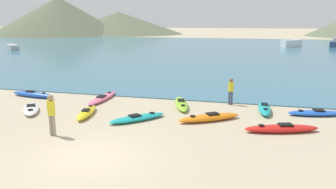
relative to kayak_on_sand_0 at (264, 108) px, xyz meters
The scene contains 18 objects.
ground_plane 9.80m from the kayak_on_sand_0, 128.31° to the right, with size 400.00×400.00×0.00m, color tan.
bay_water 36.78m from the kayak_on_sand_0, 99.50° to the left, with size 160.00×70.00×0.06m, color teal.
far_hill_left 101.69m from the kayak_on_sand_0, 128.16° to the left, with size 43.19×43.19×12.05m, color #5B664C.
far_hill_midleft 103.99m from the kayak_on_sand_0, 116.95° to the left, with size 45.22×45.22×7.57m, color #5B664C.
kayak_on_sand_0 is the anchor object (origin of this frame).
kayak_on_sand_1 13.89m from the kayak_on_sand_0, behind, with size 3.23×1.00×0.39m.
kayak_on_sand_2 9.19m from the kayak_on_sand_0, 160.92° to the right, with size 1.13×2.68×0.35m.
kayak_on_sand_3 4.45m from the kayak_on_sand_0, behind, with size 1.59×3.24×0.34m.
kayak_on_sand_4 9.34m from the kayak_on_sand_0, behind, with size 0.73×3.58×0.30m.
kayak_on_sand_5 3.49m from the kayak_on_sand_0, 137.90° to the right, with size 3.02×2.36×0.36m.
kayak_on_sand_6 3.24m from the kayak_on_sand_0, 78.97° to the right, with size 3.27×1.64×0.36m.
kayak_on_sand_7 12.25m from the kayak_on_sand_0, 165.38° to the right, with size 2.10×2.58×0.34m.
kayak_on_sand_8 6.72m from the kayak_on_sand_0, 151.83° to the right, with size 2.52×2.63×0.30m.
kayak_on_sand_9 2.49m from the kayak_on_sand_0, ahead, with size 2.87×1.38×0.31m.
person_near_foreground 10.54m from the kayak_on_sand_0, 145.03° to the right, with size 0.35×0.31×1.74m.
person_near_waterline 2.21m from the kayak_on_sand_0, 151.01° to the left, with size 0.31×0.26×1.52m.
moored_boat_0 44.92m from the kayak_on_sand_0, 82.71° to the left, with size 3.75×3.49×1.26m.
moored_boat_1 47.96m from the kayak_on_sand_0, 143.91° to the left, with size 4.44×4.11×0.77m.
Camera 1 is at (5.33, -9.63, 4.68)m, focal length 35.00 mm.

